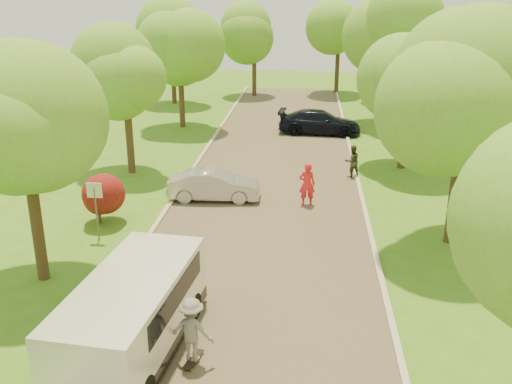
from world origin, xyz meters
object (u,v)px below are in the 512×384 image
(dark_sedan, at_px, (320,122))
(silver_sedan, at_px, (214,185))
(skateboarder, at_px, (192,330))
(minivan, at_px, (133,314))
(person_olive, at_px, (352,161))
(street_sign, at_px, (95,199))
(person_striped, at_px, (307,184))
(longboard, at_px, (193,359))

(dark_sedan, bearing_deg, silver_sedan, 164.15)
(silver_sedan, height_order, skateboarder, skateboarder)
(minivan, distance_m, person_olive, 16.04)
(silver_sedan, distance_m, dark_sedan, 13.22)
(person_olive, bearing_deg, dark_sedan, -103.18)
(street_sign, relative_size, skateboarder, 1.33)
(silver_sedan, bearing_deg, dark_sedan, -23.12)
(person_striped, bearing_deg, skateboarder, 72.69)
(longboard, bearing_deg, person_olive, -95.92)
(skateboarder, bearing_deg, minivan, -0.35)
(minivan, xyz_separation_m, silver_sedan, (0.20, 11.02, -0.43))
(person_striped, height_order, person_olive, person_striped)
(dark_sedan, xyz_separation_m, skateboarder, (-3.33, -23.72, 0.18))
(street_sign, xyz_separation_m, longboard, (4.83, -6.81, -1.47))
(street_sign, bearing_deg, skateboarder, -54.69)
(dark_sedan, xyz_separation_m, person_olive, (1.44, -8.65, 0.04))
(longboard, distance_m, skateboarder, 0.83)
(minivan, distance_m, dark_sedan, 23.90)
(street_sign, distance_m, skateboarder, 8.37)
(dark_sedan, xyz_separation_m, person_striped, (-0.69, -12.67, 0.18))
(street_sign, bearing_deg, dark_sedan, 64.24)
(person_striped, bearing_deg, street_sign, 25.72)
(longboard, bearing_deg, person_striped, -91.81)
(street_sign, bearing_deg, person_olive, 40.71)
(street_sign, xyz_separation_m, minivan, (3.30, -6.49, -0.48))
(minivan, bearing_deg, person_striped, 74.62)
(longboard, relative_size, skateboarder, 0.53)
(minivan, distance_m, silver_sedan, 11.03)
(silver_sedan, xyz_separation_m, person_olive, (6.10, 3.73, 0.14))
(minivan, height_order, dark_sedan, minivan)
(silver_sedan, distance_m, person_olive, 7.15)
(skateboarder, xyz_separation_m, person_olive, (4.77, 15.07, -0.14))
(longboard, xyz_separation_m, person_olive, (4.77, 15.07, 0.70))
(street_sign, relative_size, silver_sedan, 0.55)
(skateboarder, bearing_deg, person_striped, -91.81)
(longboard, bearing_deg, minivan, -0.35)
(minivan, relative_size, silver_sedan, 1.44)
(street_sign, distance_m, longboard, 8.48)
(street_sign, xyz_separation_m, person_striped, (7.47, 4.24, -0.64))
(silver_sedan, bearing_deg, person_olive, -61.05)
(street_sign, bearing_deg, longboard, -54.69)
(silver_sedan, relative_size, person_striped, 2.14)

